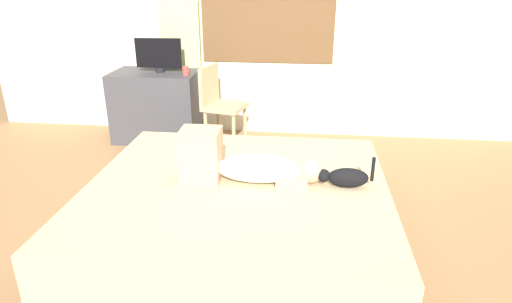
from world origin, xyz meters
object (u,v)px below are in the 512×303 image
object	(u,v)px
desk	(157,106)
chair_by_desk	(219,101)
tv_monitor	(159,55)
bed	(238,213)
cup	(186,71)
cat	(345,177)
person_lying	(244,164)

from	to	relation	value
desk	chair_by_desk	bearing A→B (deg)	-17.63
tv_monitor	chair_by_desk	size ratio (longest dim) A/B	0.56
bed	cup	distance (m)	2.02
cat	person_lying	bearing A→B (deg)	177.43
bed	cat	xyz separation A→B (m)	(0.69, 0.03, 0.28)
bed	tv_monitor	size ratio (longest dim) A/B	4.17
cat	chair_by_desk	xyz separation A→B (m)	(-1.14, 1.62, 0.01)
bed	tv_monitor	distance (m)	2.30
desk	cup	xyz separation A→B (m)	(0.37, -0.12, 0.41)
cat	cup	distance (m)	2.30
cat	chair_by_desk	world-z (taller)	chair_by_desk
bed	person_lying	size ratio (longest dim) A/B	2.14
bed	cup	bearing A→B (deg)	114.32
desk	tv_monitor	distance (m)	0.56
person_lying	tv_monitor	bearing A→B (deg)	122.07
desk	chair_by_desk	size ratio (longest dim) A/B	1.05
cup	desk	bearing A→B (deg)	162.44
bed	cat	world-z (taller)	cat
cat	chair_by_desk	distance (m)	1.98
cat	tv_monitor	xyz separation A→B (m)	(-1.80, 1.85, 0.43)
person_lying	chair_by_desk	size ratio (longest dim) A/B	1.09
cup	chair_by_desk	bearing A→B (deg)	-17.70
desk	tv_monitor	xyz separation A→B (m)	(0.06, -0.00, 0.55)
tv_monitor	cup	distance (m)	0.36
person_lying	cat	size ratio (longest dim) A/B	2.62
desk	cat	bearing A→B (deg)	-44.80
tv_monitor	cup	size ratio (longest dim) A/B	5.34
person_lying	chair_by_desk	world-z (taller)	chair_by_desk
cat	desk	world-z (taller)	desk
bed	chair_by_desk	size ratio (longest dim) A/B	2.33
bed	desk	bearing A→B (deg)	121.88
tv_monitor	cup	world-z (taller)	tv_monitor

